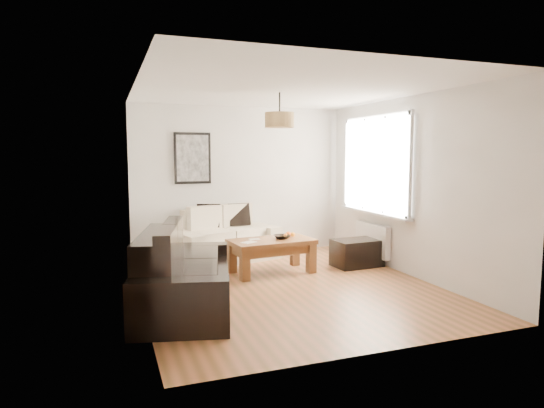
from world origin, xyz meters
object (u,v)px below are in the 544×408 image
object	(u,v)px
loveseat_cream	(225,235)
sofa_leather	(185,270)
ottoman	(357,253)
coffee_table	(271,256)

from	to	relation	value
loveseat_cream	sofa_leather	size ratio (longest dim) A/B	0.84
loveseat_cream	sofa_leather	world-z (taller)	sofa_leather
loveseat_cream	sofa_leather	xyz separation A→B (m)	(-1.03, -2.19, 0.01)
sofa_leather	ottoman	bearing A→B (deg)	-56.20
loveseat_cream	sofa_leather	bearing A→B (deg)	-131.67
ottoman	loveseat_cream	bearing A→B (deg)	148.73
loveseat_cream	coffee_table	xyz separation A→B (m)	(0.44, -1.04, -0.17)
loveseat_cream	coffee_table	distance (m)	1.15
loveseat_cream	coffee_table	bearing A→B (deg)	-83.52
coffee_table	sofa_leather	bearing A→B (deg)	-142.17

